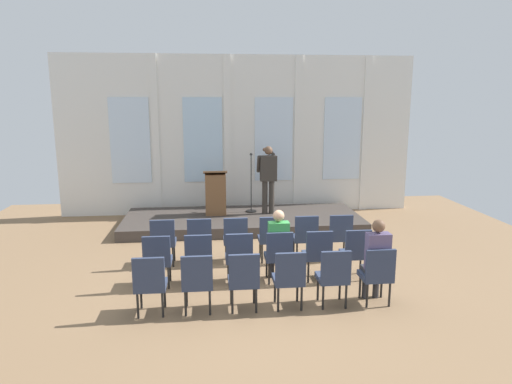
% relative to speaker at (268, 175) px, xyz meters
% --- Properties ---
extents(ground_plane, '(13.69, 13.69, 0.00)m').
position_rel_speaker_xyz_m(ground_plane, '(-0.67, -4.00, -1.28)').
color(ground_plane, '#846647').
extents(rear_partition, '(9.78, 0.14, 4.35)m').
position_rel_speaker_xyz_m(rear_partition, '(-0.63, 1.26, 0.89)').
color(rear_partition, silver).
rests_on(rear_partition, ground).
extents(stage_platform, '(5.95, 2.30, 0.26)m').
position_rel_speaker_xyz_m(stage_platform, '(-0.67, -0.19, -1.15)').
color(stage_platform, '#3F3833').
rests_on(stage_platform, ground).
extents(speaker, '(0.50, 0.69, 1.75)m').
position_rel_speaker_xyz_m(speaker, '(0.00, 0.00, 0.00)').
color(speaker, '#332D28').
rests_on(speaker, stage_platform).
extents(mic_stand, '(0.28, 0.28, 1.55)m').
position_rel_speaker_xyz_m(mic_stand, '(-0.42, 0.21, -0.68)').
color(mic_stand, black).
rests_on(mic_stand, stage_platform).
extents(lectern, '(0.60, 0.48, 1.16)m').
position_rel_speaker_xyz_m(lectern, '(-1.35, 0.04, -0.46)').
color(lectern, brown).
rests_on(lectern, stage_platform).
extents(chair_r0_c0, '(0.46, 0.44, 0.94)m').
position_rel_speaker_xyz_m(chair_r0_c0, '(-2.41, -2.88, -0.74)').
color(chair_r0_c0, black).
rests_on(chair_r0_c0, ground).
extents(chair_r0_c1, '(0.46, 0.44, 0.94)m').
position_rel_speaker_xyz_m(chair_r0_c1, '(-1.71, -2.88, -0.74)').
color(chair_r0_c1, black).
rests_on(chair_r0_c1, ground).
extents(chair_r0_c2, '(0.46, 0.44, 0.94)m').
position_rel_speaker_xyz_m(chair_r0_c2, '(-1.02, -2.88, -0.74)').
color(chair_r0_c2, black).
rests_on(chair_r0_c2, ground).
extents(chair_r0_c3, '(0.46, 0.44, 0.94)m').
position_rel_speaker_xyz_m(chair_r0_c3, '(-0.32, -2.88, -0.74)').
color(chair_r0_c3, black).
rests_on(chair_r0_c3, ground).
extents(chair_r0_c4, '(0.46, 0.44, 0.94)m').
position_rel_speaker_xyz_m(chair_r0_c4, '(0.37, -2.88, -0.74)').
color(chair_r0_c4, black).
rests_on(chair_r0_c4, ground).
extents(chair_r0_c5, '(0.46, 0.44, 0.94)m').
position_rel_speaker_xyz_m(chair_r0_c5, '(1.07, -2.88, -0.74)').
color(chair_r0_c5, black).
rests_on(chair_r0_c5, ground).
extents(chair_r1_c0, '(0.46, 0.44, 0.94)m').
position_rel_speaker_xyz_m(chair_r1_c0, '(-2.41, -3.93, -0.74)').
color(chair_r1_c0, black).
rests_on(chair_r1_c0, ground).
extents(chair_r1_c1, '(0.46, 0.44, 0.94)m').
position_rel_speaker_xyz_m(chair_r1_c1, '(-1.71, -3.93, -0.74)').
color(chair_r1_c1, black).
rests_on(chair_r1_c1, ground).
extents(chair_r1_c2, '(0.46, 0.44, 0.94)m').
position_rel_speaker_xyz_m(chair_r1_c2, '(-1.02, -3.93, -0.74)').
color(chair_r1_c2, black).
rests_on(chair_r1_c2, ground).
extents(chair_r1_c3, '(0.46, 0.44, 0.94)m').
position_rel_speaker_xyz_m(chair_r1_c3, '(-0.32, -3.93, -0.74)').
color(chair_r1_c3, black).
rests_on(chair_r1_c3, ground).
extents(audience_r1_c3, '(0.36, 0.39, 1.30)m').
position_rel_speaker_xyz_m(audience_r1_c3, '(-0.32, -3.85, -0.55)').
color(audience_r1_c3, '#2D2D33').
rests_on(audience_r1_c3, ground).
extents(chair_r1_c4, '(0.46, 0.44, 0.94)m').
position_rel_speaker_xyz_m(chair_r1_c4, '(0.37, -3.93, -0.74)').
color(chair_r1_c4, black).
rests_on(chair_r1_c4, ground).
extents(chair_r1_c5, '(0.46, 0.44, 0.94)m').
position_rel_speaker_xyz_m(chair_r1_c5, '(1.07, -3.93, -0.74)').
color(chair_r1_c5, black).
rests_on(chair_r1_c5, ground).
extents(chair_r2_c0, '(0.46, 0.44, 0.94)m').
position_rel_speaker_xyz_m(chair_r2_c0, '(-2.41, -4.98, -0.74)').
color(chair_r2_c0, black).
rests_on(chair_r2_c0, ground).
extents(chair_r2_c1, '(0.46, 0.44, 0.94)m').
position_rel_speaker_xyz_m(chair_r2_c1, '(-1.71, -4.98, -0.74)').
color(chair_r2_c1, black).
rests_on(chair_r2_c1, ground).
extents(chair_r2_c2, '(0.46, 0.44, 0.94)m').
position_rel_speaker_xyz_m(chair_r2_c2, '(-1.02, -4.98, -0.74)').
color(chair_r2_c2, black).
rests_on(chair_r2_c2, ground).
extents(chair_r2_c3, '(0.46, 0.44, 0.94)m').
position_rel_speaker_xyz_m(chair_r2_c3, '(-0.32, -4.98, -0.74)').
color(chair_r2_c3, black).
rests_on(chair_r2_c3, ground).
extents(chair_r2_c4, '(0.46, 0.44, 0.94)m').
position_rel_speaker_xyz_m(chair_r2_c4, '(0.37, -4.98, -0.74)').
color(chair_r2_c4, black).
rests_on(chair_r2_c4, ground).
extents(chair_r2_c5, '(0.46, 0.44, 0.94)m').
position_rel_speaker_xyz_m(chair_r2_c5, '(1.07, -4.98, -0.74)').
color(chair_r2_c5, black).
rests_on(chair_r2_c5, ground).
extents(audience_r2_c5, '(0.36, 0.39, 1.37)m').
position_rel_speaker_xyz_m(audience_r2_c5, '(1.07, -4.90, -0.52)').
color(audience_r2_c5, '#2D2D33').
rests_on(audience_r2_c5, ground).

